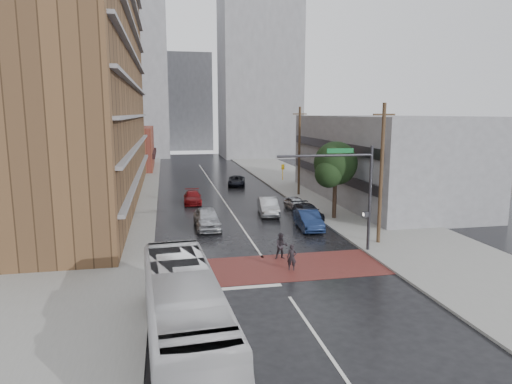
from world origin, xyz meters
name	(u,v)px	position (x,y,z in m)	size (l,w,h in m)	color
ground	(272,271)	(0.00, 0.00, 0.00)	(160.00, 160.00, 0.00)	black
crosswalk	(270,268)	(0.00, 0.50, 0.01)	(14.00, 5.00, 0.02)	maroon
sidewalk_west	(115,200)	(-11.50, 25.00, 0.07)	(9.00, 90.00, 0.15)	gray
sidewalk_east	(318,193)	(11.50, 25.00, 0.07)	(9.00, 90.00, 0.15)	gray
apartment_block	(80,65)	(-14.00, 24.00, 14.00)	(10.00, 44.00, 28.00)	brown
storefront_west	(129,148)	(-12.00, 54.00, 3.50)	(8.00, 16.00, 7.00)	brown
building_east	(379,158)	(16.50, 20.00, 4.50)	(11.00, 26.00, 9.00)	gray
distant_tower_west	(125,81)	(-14.00, 78.00, 16.00)	(18.00, 16.00, 32.00)	gray
distant_tower_east	(259,71)	(14.00, 72.00, 18.00)	(16.00, 14.00, 36.00)	gray
distant_tower_center	(187,102)	(0.00, 95.00, 12.00)	(12.00, 10.00, 24.00)	gray
street_tree	(336,166)	(8.52, 12.03, 4.73)	(4.20, 4.10, 6.90)	#332319
signal_mast	(350,183)	(5.85, 2.50, 4.73)	(6.50, 0.30, 7.20)	#2D2D33
utility_pole_near	(381,173)	(8.80, 4.00, 5.14)	(1.60, 0.26, 10.00)	#473321
utility_pole_far	(299,151)	(8.80, 24.00, 5.14)	(1.60, 0.26, 10.00)	#473321
transit_bus	(184,314)	(-5.50, -8.51, 1.63)	(2.73, 11.67, 3.25)	silver
pedestrian_a	(292,257)	(1.21, -0.10, 0.79)	(0.58, 0.38, 1.58)	black
pedestrian_b	(281,246)	(1.13, 2.10, 0.85)	(0.83, 0.65, 1.71)	black
car_travel_a	(207,218)	(-2.84, 10.89, 0.85)	(2.01, 5.00, 1.70)	#ABAEB3
car_travel_b	(268,206)	(3.19, 14.95, 0.78)	(1.65, 4.74, 1.56)	#B6BABE
car_travel_c	(193,197)	(-3.36, 21.74, 0.65)	(1.81, 4.45, 1.29)	maroon
suv_travel	(237,181)	(2.95, 32.45, 0.65)	(2.14, 4.65, 1.29)	black
car_parked_near	(308,220)	(5.20, 9.12, 0.77)	(1.63, 4.67, 1.54)	#142246
car_parked_mid	(308,212)	(6.30, 12.72, 0.64)	(1.78, 4.39, 1.27)	black
car_parked_far	(296,203)	(6.30, 16.60, 0.63)	(1.49, 3.70, 1.26)	#ACAFB4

